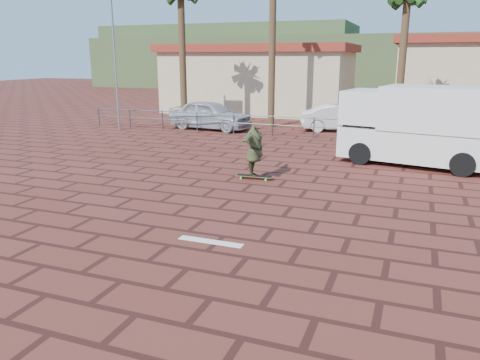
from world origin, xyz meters
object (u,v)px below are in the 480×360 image
Objects in this scene: skateboarder at (254,151)px; car_silver at (210,115)px; campervan at (422,124)px; car_white at (341,118)px; longboard at (254,176)px.

skateboarder is 10.65m from car_silver.
skateboarder is 0.35× the size of campervan.
car_white is at bearing 130.14° from campervan.
car_silver is at bearing 164.87° from campervan.
campervan reaches higher than car_white.
longboard is 0.61× the size of skateboarder.
car_white is (-3.86, 6.91, -0.77)m from campervan.
longboard is 0.29× the size of car_white.
car_silver is (-5.60, 9.06, -0.14)m from skateboarder.
car_white is at bearing -10.21° from skateboarder.
skateboarder is at bearing 157.76° from car_white.
car_silver is 6.76m from car_white.
longboard is 10.67m from car_silver.
longboard is 0.81m from skateboarder.
longboard is 0.26× the size of car_silver.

